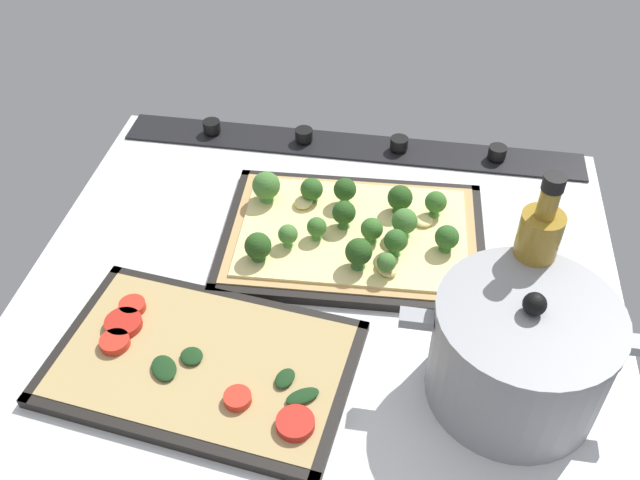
% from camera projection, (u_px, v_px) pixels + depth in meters
% --- Properties ---
extents(ground_plane, '(0.76, 0.70, 0.03)m').
position_uv_depth(ground_plane, '(320.00, 297.00, 0.91)').
color(ground_plane, silver).
extents(stove_control_panel, '(0.73, 0.07, 0.03)m').
position_uv_depth(stove_control_panel, '(351.00, 145.00, 1.12)').
color(stove_control_panel, black).
rests_on(stove_control_panel, ground_plane).
extents(baking_tray_front, '(0.37, 0.27, 0.01)m').
position_uv_depth(baking_tray_front, '(353.00, 239.00, 0.96)').
color(baking_tray_front, black).
rests_on(baking_tray_front, ground_plane).
extents(broccoli_pizza, '(0.34, 0.24, 0.06)m').
position_uv_depth(broccoli_pizza, '(352.00, 229.00, 0.95)').
color(broccoli_pizza, tan).
rests_on(broccoli_pizza, baking_tray_front).
extents(baking_tray_back, '(0.37, 0.26, 0.01)m').
position_uv_depth(baking_tray_back, '(203.00, 364.00, 0.81)').
color(baking_tray_back, black).
rests_on(baking_tray_back, ground_plane).
extents(veggie_pizza_back, '(0.34, 0.23, 0.02)m').
position_uv_depth(veggie_pizza_back, '(200.00, 361.00, 0.80)').
color(veggie_pizza_back, tan).
rests_on(veggie_pizza_back, baking_tray_back).
extents(cooking_pot, '(0.26, 0.19, 0.15)m').
position_uv_depth(cooking_pot, '(520.00, 353.00, 0.74)').
color(cooking_pot, gray).
rests_on(cooking_pot, ground_plane).
extents(oil_bottle, '(0.05, 0.05, 0.23)m').
position_uv_depth(oil_bottle, '(528.00, 274.00, 0.78)').
color(oil_bottle, olive).
rests_on(oil_bottle, ground_plane).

